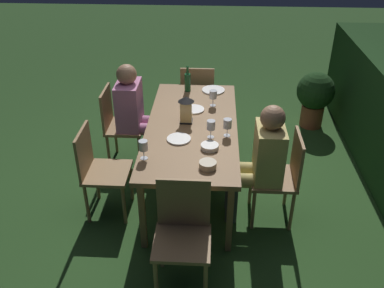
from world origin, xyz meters
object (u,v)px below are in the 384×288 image
at_px(wine_glass_c, 213,95).
at_px(wine_glass_d, 227,124).
at_px(chair_head_near, 198,95).
at_px(wine_glass_b, 211,126).
at_px(lantern_centerpiece, 186,108).
at_px(plate_a, 213,90).
at_px(dining_table, 192,129).
at_px(plate_b, 179,139).
at_px(person_in_mustard, 261,159).
at_px(chair_side_right_b, 281,174).
at_px(green_bottle_on_table, 188,82).
at_px(bowl_bread, 210,146).
at_px(person_in_pink, 136,111).
at_px(chair_side_left_a, 119,123).
at_px(plate_c, 194,109).
at_px(potted_plant_by_hedge, 315,95).
at_px(bowl_olives, 208,165).
at_px(chair_head_far, 183,231).
at_px(chair_side_left_b, 99,168).

height_order(wine_glass_c, wine_glass_d, same).
xyz_separation_m(chair_head_near, wine_glass_b, (1.44, 0.18, 0.35)).
distance_m(lantern_centerpiece, wine_glass_c, 0.45).
distance_m(wine_glass_c, plate_a, 0.39).
xyz_separation_m(wine_glass_c, plate_a, (-0.38, -0.00, -0.11)).
distance_m(dining_table, plate_b, 0.31).
xyz_separation_m(person_in_mustard, lantern_centerpiece, (-0.49, -0.69, 0.23)).
relative_size(chair_side_right_b, green_bottle_on_table, 3.00).
bearing_deg(wine_glass_c, wine_glass_b, -0.91).
bearing_deg(bowl_bread, person_in_mustard, 88.95).
bearing_deg(person_in_pink, chair_side_left_a, -90.00).
relative_size(dining_table, wine_glass_b, 11.43).
bearing_deg(wine_glass_d, chair_side_right_b, 63.66).
xyz_separation_m(plate_c, potted_plant_by_hedge, (-1.09, 1.47, -0.30)).
distance_m(plate_b, plate_c, 0.61).
bearing_deg(plate_b, plate_a, 164.89).
bearing_deg(bowl_olives, chair_head_near, -175.04).
distance_m(wine_glass_b, wine_glass_c, 0.66).
bearing_deg(bowl_bread, plate_a, 179.27).
bearing_deg(green_bottle_on_table, chair_head_far, 2.68).
height_order(chair_head_near, plate_b, chair_head_near).
xyz_separation_m(chair_head_far, potted_plant_by_hedge, (-2.62, 1.48, -0.06)).
bearing_deg(plate_c, wine_glass_d, 32.83).
bearing_deg(chair_side_left_b, person_in_pink, 167.33).
bearing_deg(wine_glass_d, wine_glass_c, -167.53).
distance_m(chair_side_left_a, wine_glass_d, 1.36).
bearing_deg(wine_glass_d, bowl_olives, -17.19).
height_order(wine_glass_c, bowl_bread, wine_glass_c).
relative_size(chair_side_left_a, person_in_mustard, 0.76).
height_order(green_bottle_on_table, wine_glass_c, green_bottle_on_table).
height_order(wine_glass_c, plate_c, wine_glass_c).
xyz_separation_m(chair_head_far, chair_side_right_b, (-0.78, 0.82, 0.00)).
relative_size(chair_side_left_b, potted_plant_by_hedge, 1.20).
xyz_separation_m(person_in_pink, person_in_mustard, (0.87, 1.25, 0.00)).
distance_m(bowl_bread, potted_plant_by_hedge, 2.26).
xyz_separation_m(person_in_pink, potted_plant_by_hedge, (-0.97, 2.10, -0.21)).
distance_m(chair_side_right_b, plate_a, 1.41).
distance_m(dining_table, person_in_pink, 0.76).
distance_m(wine_glass_c, plate_c, 0.25).
relative_size(chair_head_near, bowl_olives, 6.11).
xyz_separation_m(chair_side_left_a, plate_c, (0.12, 0.83, 0.24)).
bearing_deg(plate_b, wine_glass_c, 157.55).
relative_size(person_in_pink, chair_side_left_b, 1.32).
relative_size(green_bottle_on_table, bowl_olives, 2.04).
bearing_deg(bowl_olives, plate_b, -147.87).
relative_size(lantern_centerpiece, plate_a, 1.04).
bearing_deg(chair_side_left_a, chair_side_right_b, 62.13).
bearing_deg(dining_table, person_in_pink, -124.76).
bearing_deg(chair_side_left_a, potted_plant_by_hedge, 112.83).
bearing_deg(green_bottle_on_table, chair_head_near, 167.58).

